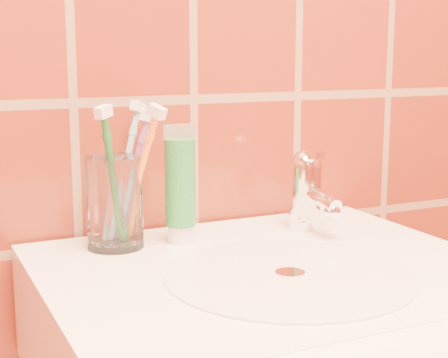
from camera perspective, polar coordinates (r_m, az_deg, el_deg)
glass_tumbler at (r=0.94m, az=-9.08°, el=-1.93°), size 0.10×0.10×0.13m
toothpaste_tube at (r=0.95m, az=-3.66°, el=-0.73°), size 0.05×0.04×0.17m
faucet at (r=1.03m, az=6.90°, el=-0.71°), size 0.05×0.11×0.12m
toothbrush_0 at (r=0.97m, az=-8.30°, el=0.44°), size 0.16×0.15×0.21m
toothbrush_1 at (r=0.92m, az=-7.14°, el=0.01°), size 0.13×0.16×0.22m
toothbrush_2 at (r=0.94m, az=-7.65°, el=-0.02°), size 0.11×0.09×0.20m
toothbrush_3 at (r=0.91m, az=-9.21°, el=-0.09°), size 0.09×0.09×0.21m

